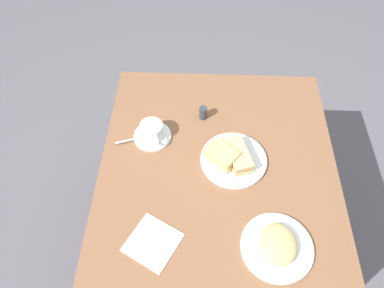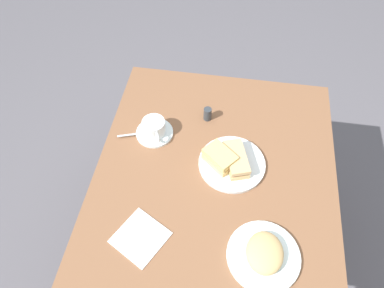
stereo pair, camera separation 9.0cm
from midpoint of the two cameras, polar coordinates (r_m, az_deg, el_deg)
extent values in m
plane|color=#5A575D|center=(1.97, 1.54, -16.00)|extent=(6.00, 6.00, 0.00)
cube|color=brown|center=(1.32, 2.22, -5.26)|extent=(1.05, 0.88, 0.03)
cylinder|color=brown|center=(1.91, 12.87, 0.32)|extent=(0.08, 0.08, 0.70)
cylinder|color=brown|center=(1.90, -8.74, 1.01)|extent=(0.08, 0.08, 0.70)
cylinder|color=silver|center=(1.34, 4.71, -2.61)|extent=(0.25, 0.25, 0.01)
cube|color=tan|center=(1.32, 5.28, -2.24)|extent=(0.16, 0.11, 0.02)
cube|color=#934F45|center=(1.31, 5.33, -1.87)|extent=(0.15, 0.10, 0.01)
cube|color=tan|center=(1.30, 5.38, -1.50)|extent=(0.16, 0.11, 0.02)
cube|color=#DFBA72|center=(1.32, 2.74, -2.27)|extent=(0.13, 0.14, 0.02)
cube|color=#D2C274|center=(1.30, 2.77, -1.86)|extent=(0.12, 0.13, 0.01)
cube|color=#DABC6D|center=(1.29, 2.80, -1.45)|extent=(0.13, 0.14, 0.02)
cylinder|color=silver|center=(1.41, -8.13, 1.15)|extent=(0.15, 0.15, 0.01)
cylinder|color=silver|center=(1.38, -8.30, 2.05)|extent=(0.09, 0.09, 0.06)
cylinder|color=#A38249|center=(1.36, -8.43, 2.75)|extent=(0.08, 0.08, 0.01)
torus|color=silver|center=(1.35, -7.54, 0.56)|extent=(0.04, 0.03, 0.04)
cube|color=silver|center=(1.41, -12.42, 0.36)|extent=(0.03, 0.07, 0.00)
ellipsoid|color=silver|center=(1.41, -10.56, 0.81)|extent=(0.03, 0.03, 0.01)
cylinder|color=white|center=(1.20, 11.17, -15.92)|extent=(0.23, 0.23, 0.01)
ellipsoid|color=tan|center=(1.17, 11.40, -15.42)|extent=(0.14, 0.12, 0.04)
cube|color=white|center=(1.20, -8.49, -15.33)|extent=(0.20, 0.20, 0.00)
cylinder|color=#33383D|center=(1.44, -0.01, 4.91)|extent=(0.03, 0.03, 0.06)
camera|label=1|loc=(0.05, -91.92, -2.63)|focal=33.51mm
camera|label=2|loc=(0.05, 88.08, 2.63)|focal=33.51mm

